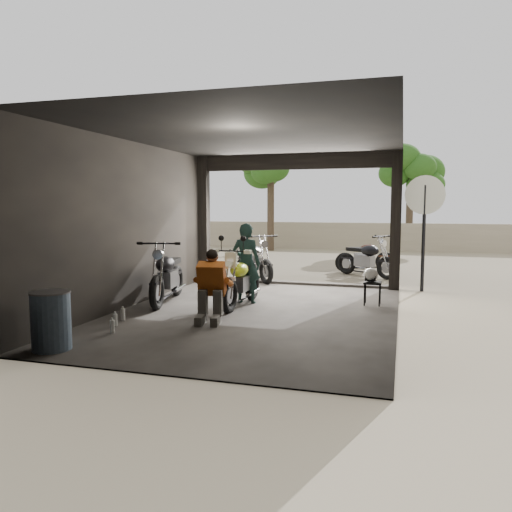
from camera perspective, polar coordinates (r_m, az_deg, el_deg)
The scene contains 16 objects.
ground at distance 9.15m, azimuth -0.08°, elevation -6.64°, with size 80.00×80.00×0.00m, color #7A6D56.
garage at distance 9.49m, azimuth 0.86°, elevation 1.61°, with size 7.00×7.13×3.20m.
boundary_wall at distance 22.75m, azimuth 9.98°, elevation 2.27°, with size 18.00×0.30×1.20m, color gray.
tree_left at distance 21.88m, azimuth 1.71°, elevation 11.10°, with size 2.20×2.20×5.60m.
tree_right at distance 22.63m, azimuth 17.28°, elevation 9.58°, with size 2.20×2.20×5.00m.
main_bike at distance 9.70m, azimuth -1.70°, elevation -2.40°, with size 0.73×1.76×1.18m, color white, non-canonical shape.
left_bike at distance 10.22m, azimuth -10.11°, elevation -1.77°, with size 0.78×1.89×1.28m, color black, non-canonical shape.
outside_bike_a at distance 13.05m, azimuth -0.23°, elevation -0.17°, with size 0.74×1.81×1.22m, color black, non-canonical shape.
outside_bike_b at distance 15.26m, azimuth 12.31°, elevation 0.29°, with size 0.66×1.59×1.08m, color #3E1B0F, non-canonical shape.
outside_bike_c at distance 14.07m, azimuth 12.46°, elevation 0.01°, with size 0.71×1.73×1.17m, color black, non-canonical shape.
rider at distance 9.98m, azimuth -1.13°, elevation -0.87°, with size 0.59×0.39×1.63m, color #152A26.
mechanic at distance 8.40m, azimuth -5.24°, elevation -3.65°, with size 0.61×0.82×1.19m, color #BB5918, non-canonical shape.
stool at distance 10.08m, azimuth 13.18°, elevation -3.30°, with size 0.34×0.34×0.48m.
helmet at distance 10.08m, azimuth 12.97°, elevation -2.09°, with size 0.28×0.30×0.27m, color white.
oil_drum at distance 7.35m, azimuth -22.38°, elevation -6.96°, with size 0.52×0.52×0.81m, color #485F79.
sign_post at distance 11.96m, azimuth 18.69°, elevation 4.73°, with size 0.88×0.08×2.65m.
Camera 1 is at (2.54, -8.57, 1.98)m, focal length 35.00 mm.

